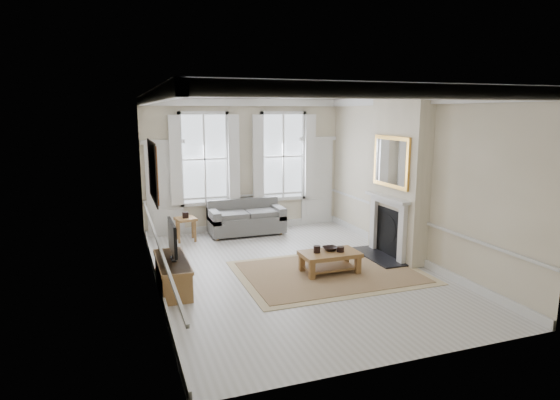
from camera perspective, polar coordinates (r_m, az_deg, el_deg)
name	(u,v)px	position (r m, az deg, el deg)	size (l,w,h in m)	color
floor	(294,271)	(9.25, 1.73, -8.68)	(7.20, 7.20, 0.00)	#B7B5AD
ceiling	(295,93)	(8.73, 1.86, 12.87)	(7.20, 7.20, 0.00)	white
back_wall	(244,165)	(12.22, -4.36, 4.25)	(5.20, 5.20, 0.00)	beige
left_wall	(153,193)	(8.26, -15.27, 0.78)	(7.20, 7.20, 0.00)	beige
right_wall	(412,179)	(10.06, 15.74, 2.48)	(7.20, 7.20, 0.00)	beige
window_left	(204,159)	(11.92, -9.20, 4.95)	(1.26, 0.20, 2.20)	#B2BCC6
window_right	(283,156)	(12.47, 0.37, 5.34)	(1.26, 0.20, 2.20)	#B2BCC6
door_left	(165,191)	(11.90, -13.84, 1.12)	(0.90, 0.08, 2.30)	silver
door_right	(317,182)	(12.94, 4.52, 2.16)	(0.90, 0.08, 2.30)	silver
painting	(153,171)	(8.51, -15.27, 3.45)	(0.05, 1.66, 1.06)	#9E591B
chimney_breast	(399,178)	(10.12, 14.28, 2.61)	(0.35, 1.70, 3.38)	beige
hearth	(378,257)	(10.26, 11.86, -6.78)	(0.55, 1.50, 0.05)	black
fireplace	(388,224)	(10.18, 12.97, -2.84)	(0.21, 1.45, 1.33)	silver
mirror	(391,162)	(9.97, 13.34, 4.55)	(0.06, 1.26, 1.06)	gold
sofa	(246,220)	(11.95, -4.19, -2.41)	(1.87, 0.91, 0.86)	#5A5A58
side_table	(186,222)	(11.48, -11.44, -2.67)	(0.53, 0.53, 0.56)	brown
rug	(329,272)	(9.20, 6.05, -8.76)	(3.50, 2.60, 0.02)	olive
coffee_table	(330,256)	(9.10, 6.09, -6.81)	(1.12, 0.65, 0.42)	brown
ceramic_pot_a	(317,249)	(9.00, 4.52, -6.01)	(0.13, 0.13, 0.13)	black
ceramic_pot_b	(340,249)	(9.10, 7.38, -5.97)	(0.14, 0.14, 0.10)	black
bowl	(330,249)	(9.17, 6.12, -5.92)	(0.29, 0.29, 0.07)	black
tv_stand	(173,274)	(8.50, -12.94, -8.84)	(0.48, 1.49, 0.53)	brown
tv	(172,238)	(8.31, -12.98, -4.52)	(0.08, 0.90, 0.68)	black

